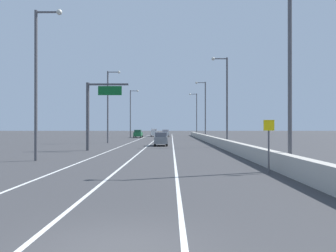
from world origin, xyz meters
The scene contains 18 objects.
ground_plane centered at (0.00, 64.00, 0.00)m, with size 320.00×320.00×0.00m, color #38383A.
lane_stripe_left centered at (-5.50, 55.00, 0.00)m, with size 0.16×130.00×0.00m, color silver.
lane_stripe_center centered at (-2.00, 55.00, 0.00)m, with size 0.16×130.00×0.00m, color silver.
lane_stripe_right centered at (1.50, 55.00, 0.00)m, with size 0.16×130.00×0.00m, color silver.
jersey_barrier_right centered at (7.58, 40.00, 0.55)m, with size 0.60×120.00×1.10m, color #B2ADA3.
overhead_sign_gantry centered at (-7.26, 30.99, 4.73)m, with size 4.68×0.36×7.50m.
speed_advisory_sign centered at (6.68, 12.11, 1.76)m, with size 0.60×0.11×3.00m.
lamp_post_right_near centered at (8.04, 13.32, 6.60)m, with size 2.14×0.44×11.67m.
lamp_post_right_second centered at (8.24, 37.84, 6.60)m, with size 2.14×0.44×11.67m.
lamp_post_right_third centered at (7.84, 62.35, 6.60)m, with size 2.14×0.44×11.67m.
lamp_post_right_fourth centered at (7.89, 86.87, 6.60)m, with size 2.14×0.44×11.67m.
lamp_post_left_near centered at (-8.98, 19.32, 6.60)m, with size 2.14×0.44×11.67m.
lamp_post_left_mid centered at (-8.78, 48.74, 6.60)m, with size 2.14×0.44×11.67m.
lamp_post_left_far centered at (-8.56, 78.16, 6.60)m, with size 2.14×0.44×11.67m.
car_white_0 centered at (-3.39, 86.83, 1.04)m, with size 1.92×4.34×2.09m.
car_gray_1 centered at (-0.22, 40.76, 0.93)m, with size 1.97×4.77×1.86m.
car_silver_2 centered at (-0.23, 85.11, 0.95)m, with size 1.90×4.59×1.90m.
car_green_3 centered at (-6.78, 77.07, 0.95)m, with size 1.92×4.82×1.90m.
Camera 1 is at (1.21, -7.46, 2.61)m, focal length 37.39 mm.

